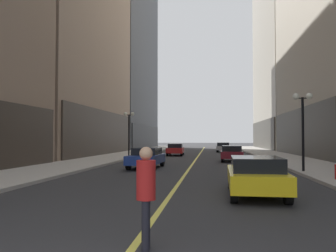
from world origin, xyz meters
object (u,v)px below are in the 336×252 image
(car_yellow, at_px, (256,175))
(car_maroon, at_px, (231,153))
(car_blue, at_px, (147,157))
(street_lamp_right_mid, at_px, (303,114))
(car_red, at_px, (176,149))
(car_silver, at_px, (223,147))
(street_lamp_left_far, at_px, (129,124))
(pedestrian_in_red_jacket, at_px, (146,189))

(car_yellow, distance_m, car_maroon, 17.16)
(car_blue, relative_size, street_lamp_right_mid, 1.00)
(car_maroon, relative_size, car_red, 0.91)
(car_maroon, xyz_separation_m, car_red, (-5.64, 9.13, 0.00))
(car_silver, height_order, street_lamp_left_far, street_lamp_left_far)
(car_silver, distance_m, pedestrian_in_red_jacket, 42.60)
(car_blue, xyz_separation_m, street_lamp_left_far, (-3.63, 10.06, 2.54))
(car_maroon, bearing_deg, car_silver, 90.07)
(car_red, xyz_separation_m, car_silver, (5.62, 10.22, 0.00))
(car_blue, distance_m, pedestrian_in_red_jacket, 16.33)
(car_blue, height_order, car_silver, same)
(street_lamp_right_mid, bearing_deg, street_lamp_left_far, 135.81)
(car_maroon, relative_size, pedestrian_in_red_jacket, 2.26)
(car_blue, bearing_deg, car_red, 89.25)
(car_red, relative_size, car_silver, 0.94)
(car_red, bearing_deg, street_lamp_right_mid, -64.31)
(pedestrian_in_red_jacket, distance_m, street_lamp_left_far, 27.02)
(car_red, bearing_deg, car_silver, 61.22)
(car_silver, bearing_deg, pedestrian_in_red_jacket, -93.77)
(car_yellow, height_order, street_lamp_left_far, street_lamp_left_far)
(car_silver, bearing_deg, car_yellow, -90.26)
(car_yellow, distance_m, pedestrian_in_red_jacket, 6.56)
(car_maroon, bearing_deg, pedestrian_in_red_jacket, -96.95)
(car_yellow, bearing_deg, street_lamp_left_far, 114.81)
(car_maroon, height_order, car_red, same)
(car_yellow, distance_m, street_lamp_left_far, 22.28)
(car_blue, xyz_separation_m, pedestrian_in_red_jacket, (3.03, -16.04, 0.34))
(car_maroon, height_order, car_silver, same)
(street_lamp_left_far, bearing_deg, car_silver, 60.06)
(car_yellow, xyz_separation_m, street_lamp_right_mid, (3.51, 7.66, 2.54))
(car_maroon, bearing_deg, car_blue, -129.41)
(car_yellow, xyz_separation_m, car_maroon, (0.19, 17.16, -0.00))
(car_yellow, xyz_separation_m, car_blue, (-5.66, 10.04, -0.00))
(car_yellow, height_order, car_maroon, same)
(car_maroon, xyz_separation_m, pedestrian_in_red_jacket, (-2.82, -23.16, 0.34))
(car_maroon, distance_m, street_lamp_right_mid, 10.39)
(car_red, bearing_deg, car_maroon, -58.30)
(car_yellow, bearing_deg, car_maroon, 89.38)
(car_red, height_order, street_lamp_right_mid, street_lamp_right_mid)
(car_silver, xyz_separation_m, pedestrian_in_red_jacket, (-2.80, -42.51, 0.34))
(car_silver, bearing_deg, car_maroon, -89.93)
(car_yellow, bearing_deg, car_silver, 89.74)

